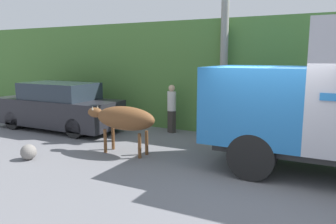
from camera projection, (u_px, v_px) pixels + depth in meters
ground_plane at (266, 180)px, 7.03m from camera, size 60.00×60.00×0.00m
hillside_embankment at (302, 75)px, 12.63m from camera, size 32.00×6.26×3.85m
building_backdrop at (173, 81)px, 13.31m from camera, size 6.40×2.70×3.24m
brown_cow at (124, 119)px, 8.83m from camera, size 2.16×0.65×1.30m
parked_suv at (58, 107)px, 11.81m from camera, size 4.76×1.72×1.70m
pedestrian_on_hill at (172, 106)px, 11.29m from camera, size 0.38×0.38×1.67m
utility_pole at (224, 46)px, 10.38m from camera, size 0.90×0.25×5.67m
roadside_rock at (29, 152)px, 8.41m from camera, size 0.40×0.40×0.40m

